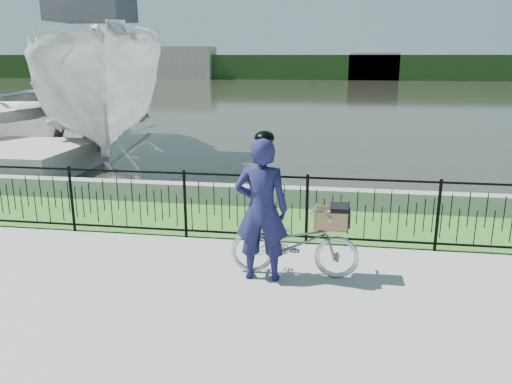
% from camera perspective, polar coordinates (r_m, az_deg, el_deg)
% --- Properties ---
extents(ground, '(120.00, 120.00, 0.00)m').
position_cam_1_polar(ground, '(6.81, -3.62, -10.28)').
color(ground, gray).
rests_on(ground, ground).
extents(grass_strip, '(60.00, 2.00, 0.01)m').
position_cam_1_polar(grass_strip, '(9.18, -0.18, -3.31)').
color(grass_strip, '#336A21').
rests_on(grass_strip, ground).
extents(water, '(120.00, 120.00, 0.00)m').
position_cam_1_polar(water, '(39.13, 6.85, 10.94)').
color(water, black).
rests_on(water, ground).
extents(quay_wall, '(60.00, 0.30, 0.40)m').
position_cam_1_polar(quay_wall, '(10.07, 0.70, -0.45)').
color(quay_wall, gray).
rests_on(quay_wall, ground).
extents(fence, '(14.00, 0.06, 1.15)m').
position_cam_1_polar(fence, '(8.07, -1.28, -1.72)').
color(fence, black).
rests_on(fence, ground).
extents(far_treeline, '(120.00, 6.00, 3.00)m').
position_cam_1_polar(far_treeline, '(66.02, 7.79, 13.98)').
color(far_treeline, '#234119').
rests_on(far_treeline, ground).
extents(far_building_left, '(8.00, 4.00, 4.00)m').
position_cam_1_polar(far_building_left, '(66.86, -8.36, 14.40)').
color(far_building_left, '#A89987').
rests_on(far_building_left, ground).
extents(far_building_right, '(6.00, 3.00, 3.20)m').
position_cam_1_polar(far_building_right, '(64.67, 13.24, 13.78)').
color(far_building_right, '#A89987').
rests_on(far_building_right, ground).
extents(bicycle_rig, '(1.76, 0.62, 1.05)m').
position_cam_1_polar(bicycle_rig, '(6.86, 4.50, -5.75)').
color(bicycle_rig, '#B1B7BD').
rests_on(bicycle_rig, ground).
extents(cyclist, '(0.72, 0.49, 2.02)m').
position_cam_1_polar(cyclist, '(6.58, 0.63, -1.88)').
color(cyclist, '#16173D').
rests_on(cyclist, ground).
extents(boat_near, '(7.72, 10.06, 5.48)m').
position_cam_1_polar(boat_near, '(15.96, -17.66, 11.13)').
color(boat_near, silver).
rests_on(boat_near, water).
extents(boat_far, '(9.92, 12.47, 2.31)m').
position_cam_1_polar(boat_far, '(19.83, -25.46, 8.73)').
color(boat_far, silver).
rests_on(boat_far, water).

